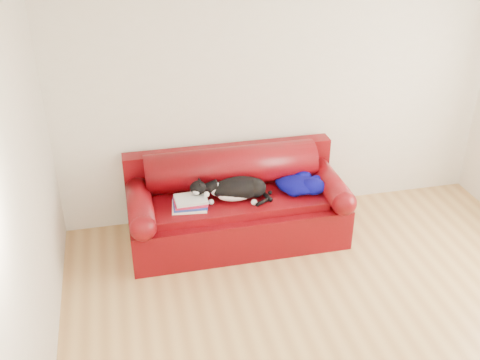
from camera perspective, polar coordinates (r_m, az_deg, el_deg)
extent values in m
plane|color=#9C6F3E|center=(4.75, 10.63, -14.97)|extent=(4.50, 4.50, 0.00)
cube|color=beige|center=(5.67, 4.11, 8.67)|extent=(4.50, 0.02, 2.60)
cube|color=beige|center=(3.71, -21.36, -5.13)|extent=(0.02, 4.00, 2.60)
cube|color=white|center=(3.52, 14.59, 17.31)|extent=(4.50, 4.00, 0.02)
cube|color=#3E0204|center=(5.59, -0.34, -4.06)|extent=(2.10, 0.90, 0.42)
cube|color=#3E0204|center=(5.43, -0.24, -2.22)|extent=(1.66, 0.62, 0.10)
cylinder|color=black|center=(5.34, -9.45, -8.77)|extent=(0.06, 0.06, 0.05)
cylinder|color=black|center=(5.68, 9.65, -6.20)|extent=(0.06, 0.06, 0.05)
cylinder|color=black|center=(5.88, -9.96, -4.90)|extent=(0.06, 0.06, 0.05)
cylinder|color=black|center=(6.19, 7.43, -2.80)|extent=(0.06, 0.06, 0.05)
cube|color=#3E0204|center=(5.78, -1.12, -0.38)|extent=(2.10, 0.18, 0.85)
cylinder|color=#3E0204|center=(5.57, -0.92, 1.37)|extent=(1.70, 0.40, 0.40)
cylinder|color=#3E0204|center=(5.33, -10.17, -2.23)|extent=(0.24, 0.88, 0.24)
sphere|color=#3E0204|center=(4.95, -9.82, -4.81)|extent=(0.24, 0.24, 0.24)
cylinder|color=#3E0204|center=(5.67, 8.86, -0.07)|extent=(0.24, 0.88, 0.24)
sphere|color=#3E0204|center=(5.32, 10.53, -2.31)|extent=(0.24, 0.24, 0.24)
cube|color=white|center=(5.26, -5.08, -2.66)|extent=(0.35, 0.28, 0.02)
cube|color=white|center=(5.26, -5.08, -2.66)|extent=(0.33, 0.27, 0.02)
cube|color=#1C359A|center=(5.24, -5.09, -2.43)|extent=(0.33, 0.26, 0.02)
cube|color=white|center=(5.24, -5.09, -2.43)|extent=(0.31, 0.25, 0.02)
cube|color=#B8153B|center=(5.23, -5.10, -2.19)|extent=(0.31, 0.24, 0.02)
cube|color=white|center=(5.23, -5.10, -2.19)|extent=(0.29, 0.23, 0.02)
cube|color=silver|center=(5.22, -5.11, -1.96)|extent=(0.30, 0.23, 0.02)
cube|color=white|center=(5.22, -5.11, -1.96)|extent=(0.29, 0.22, 0.02)
ellipsoid|color=black|center=(5.34, -0.13, -0.84)|extent=(0.56, 0.39, 0.21)
ellipsoid|color=silver|center=(5.30, -0.38, -1.54)|extent=(0.38, 0.24, 0.13)
ellipsoid|color=silver|center=(5.31, -2.30, -0.96)|extent=(0.17, 0.16, 0.13)
ellipsoid|color=black|center=(5.36, 1.55, -0.93)|extent=(0.25, 0.25, 0.18)
ellipsoid|color=black|center=(5.32, -3.75, -0.20)|extent=(0.18, 0.17, 0.13)
ellipsoid|color=silver|center=(5.29, -3.90, -0.61)|extent=(0.09, 0.08, 0.05)
sphere|color=#BF7272|center=(5.27, -4.07, -0.64)|extent=(0.02, 0.02, 0.02)
cone|color=black|center=(5.25, -3.61, 0.19)|extent=(0.07, 0.06, 0.06)
cone|color=black|center=(5.32, -3.56, 0.56)|extent=(0.07, 0.06, 0.06)
cylinder|color=black|center=(5.36, 2.74, -1.64)|extent=(0.08, 0.18, 0.05)
sphere|color=silver|center=(5.34, -2.78, -1.89)|extent=(0.05, 0.05, 0.05)
sphere|color=silver|center=(5.27, 1.44, -2.28)|extent=(0.05, 0.05, 0.05)
ellipsoid|color=#040241|center=(5.52, 5.91, -0.37)|extent=(0.49, 0.46, 0.13)
ellipsoid|color=#040241|center=(5.49, 7.42, -0.57)|extent=(0.30, 0.27, 0.15)
ellipsoid|color=#040241|center=(5.59, 4.84, -0.14)|extent=(0.31, 0.34, 0.10)
ellipsoid|color=#040241|center=(5.63, 6.28, 0.31)|extent=(0.25, 0.21, 0.15)
ellipsoid|color=#040241|center=(5.44, 5.52, -1.04)|extent=(0.20, 0.21, 0.10)
ellipsoid|color=silver|center=(5.46, 6.70, -0.58)|extent=(0.19, 0.11, 0.04)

